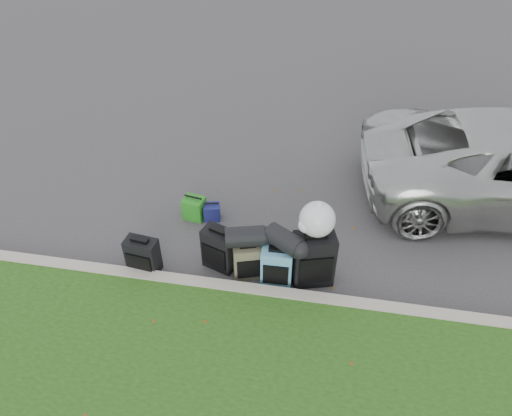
% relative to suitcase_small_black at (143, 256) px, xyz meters
% --- Properties ---
extents(ground, '(120.00, 120.00, 0.00)m').
position_rel_suitcase_small_black_xyz_m(ground, '(1.55, 0.79, -0.28)').
color(ground, '#383535').
rests_on(ground, ground).
extents(curb, '(120.00, 0.18, 0.15)m').
position_rel_suitcase_small_black_xyz_m(curb, '(1.55, -0.21, -0.21)').
color(curb, '#9E937F').
rests_on(curb, ground).
extents(suitcase_small_black, '(0.48, 0.30, 0.56)m').
position_rel_suitcase_small_black_xyz_m(suitcase_small_black, '(0.00, 0.00, 0.00)').
color(suitcase_small_black, black).
rests_on(suitcase_small_black, ground).
extents(suitcase_large_black_left, '(0.52, 0.41, 0.66)m').
position_rel_suitcase_small_black_xyz_m(suitcase_large_black_left, '(1.05, 0.27, 0.05)').
color(suitcase_large_black_left, black).
rests_on(suitcase_large_black_left, ground).
extents(suitcase_olive, '(0.46, 0.36, 0.56)m').
position_rel_suitcase_small_black_xyz_m(suitcase_olive, '(1.48, 0.16, -0.00)').
color(suitcase_olive, '#46422F').
rests_on(suitcase_olive, ground).
extents(suitcase_teal, '(0.43, 0.26, 0.60)m').
position_rel_suitcase_small_black_xyz_m(suitcase_teal, '(1.90, 0.10, 0.02)').
color(suitcase_teal, teal).
rests_on(suitcase_teal, ground).
extents(suitcase_large_black_right, '(0.62, 0.47, 0.83)m').
position_rel_suitcase_small_black_xyz_m(suitcase_large_black_right, '(2.38, 0.21, 0.13)').
color(suitcase_large_black_right, black).
rests_on(suitcase_large_black_right, ground).
extents(tote_green, '(0.36, 0.31, 0.37)m').
position_rel_suitcase_small_black_xyz_m(tote_green, '(0.40, 1.25, -0.10)').
color(tote_green, '#23801C').
rests_on(tote_green, ground).
extents(tote_navy, '(0.29, 0.25, 0.27)m').
position_rel_suitcase_small_black_xyz_m(tote_navy, '(0.69, 1.25, -0.14)').
color(tote_navy, navy).
rests_on(tote_navy, ground).
extents(duffel_left, '(0.59, 0.41, 0.29)m').
position_rel_suitcase_small_black_xyz_m(duffel_left, '(1.43, 0.19, 0.42)').
color(duffel_left, black).
rests_on(duffel_left, suitcase_olive).
extents(duffel_right, '(0.58, 0.51, 0.28)m').
position_rel_suitcase_small_black_xyz_m(duffel_right, '(1.98, 0.17, 0.47)').
color(duffel_right, black).
rests_on(duffel_right, suitcase_teal).
extents(trash_bag, '(0.48, 0.48, 0.48)m').
position_rel_suitcase_small_black_xyz_m(trash_bag, '(2.38, 0.29, 0.79)').
color(trash_bag, silver).
rests_on(trash_bag, suitcase_large_black_right).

